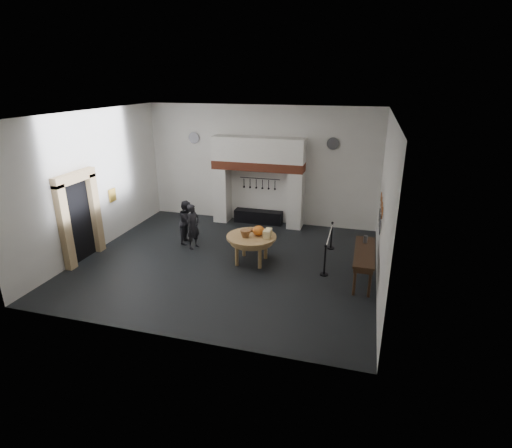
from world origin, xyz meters
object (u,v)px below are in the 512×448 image
(side_table, at_px, (365,252))
(barrier_post_far, at_px, (332,236))
(iron_range, at_px, (258,217))
(barrier_post_near, at_px, (325,261))
(visitor_near, at_px, (193,226))
(work_table, at_px, (251,237))
(visitor_far, at_px, (187,222))

(side_table, xyz_separation_m, barrier_post_far, (-1.08, 2.00, -0.42))
(iron_range, bearing_deg, barrier_post_near, -51.46)
(side_table, xyz_separation_m, barrier_post_near, (-1.08, 0.00, -0.42))
(visitor_near, xyz_separation_m, barrier_post_far, (4.46, 1.19, -0.32))
(visitor_near, bearing_deg, work_table, -85.92)
(iron_range, height_order, visitor_near, visitor_near)
(barrier_post_near, bearing_deg, side_table, -0.21)
(visitor_far, distance_m, barrier_post_near, 5.02)
(side_table, bearing_deg, barrier_post_far, 118.21)
(work_table, height_order, visitor_far, visitor_far)
(iron_range, height_order, barrier_post_far, barrier_post_far)
(work_table, relative_size, barrier_post_near, 1.70)
(side_table, bearing_deg, visitor_far, 168.41)
(barrier_post_near, bearing_deg, iron_range, 128.54)
(visitor_far, bearing_deg, work_table, -114.16)
(visitor_far, distance_m, barrier_post_far, 4.94)
(iron_range, bearing_deg, barrier_post_far, -30.72)
(iron_range, distance_m, visitor_far, 3.21)
(side_table, bearing_deg, iron_range, 137.16)
(work_table, distance_m, side_table, 3.37)
(work_table, relative_size, side_table, 0.70)
(visitor_near, xyz_separation_m, barrier_post_near, (4.46, -0.81, -0.32))
(side_table, relative_size, barrier_post_far, 2.44)
(barrier_post_near, bearing_deg, visitor_near, 169.66)
(iron_range, height_order, visitor_far, visitor_far)
(visitor_near, height_order, side_table, visitor_near)
(barrier_post_far, bearing_deg, side_table, -61.79)
(iron_range, height_order, side_table, side_table)
(iron_range, xyz_separation_m, barrier_post_near, (3.02, -3.80, 0.20))
(work_table, bearing_deg, barrier_post_near, -7.02)
(visitor_near, bearing_deg, side_table, -80.57)
(iron_range, xyz_separation_m, work_table, (0.74, -3.52, 0.59))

